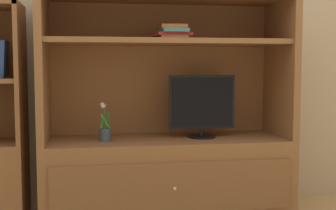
{
  "coord_description": "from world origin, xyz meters",
  "views": [
    {
      "loc": [
        -0.55,
        -2.92,
        1.12
      ],
      "look_at": [
        0.0,
        0.35,
        0.83
      ],
      "focal_mm": 49.62,
      "sensor_mm": 36.0,
      "label": 1
    }
  ],
  "objects_px": {
    "tv_monitor": "(202,105)",
    "magazine_stack": "(172,33)",
    "potted_plant": "(105,131)",
    "media_console": "(167,150)"
  },
  "relations": [
    {
      "from": "tv_monitor",
      "to": "magazine_stack",
      "type": "relative_size",
      "value": 1.53
    },
    {
      "from": "magazine_stack",
      "to": "tv_monitor",
      "type": "bearing_deg",
      "value": -1.48
    },
    {
      "from": "tv_monitor",
      "to": "potted_plant",
      "type": "relative_size",
      "value": 1.81
    },
    {
      "from": "magazine_stack",
      "to": "media_console",
      "type": "bearing_deg",
      "value": 170.7
    },
    {
      "from": "tv_monitor",
      "to": "potted_plant",
      "type": "bearing_deg",
      "value": -177.69
    },
    {
      "from": "magazine_stack",
      "to": "potted_plant",
      "type": "bearing_deg",
      "value": -175.95
    },
    {
      "from": "tv_monitor",
      "to": "potted_plant",
      "type": "height_order",
      "value": "tv_monitor"
    },
    {
      "from": "media_console",
      "to": "magazine_stack",
      "type": "bearing_deg",
      "value": -9.3
    },
    {
      "from": "media_console",
      "to": "tv_monitor",
      "type": "height_order",
      "value": "media_console"
    },
    {
      "from": "media_console",
      "to": "magazine_stack",
      "type": "xyz_separation_m",
      "value": [
        0.04,
        -0.01,
        0.86
      ]
    }
  ]
}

